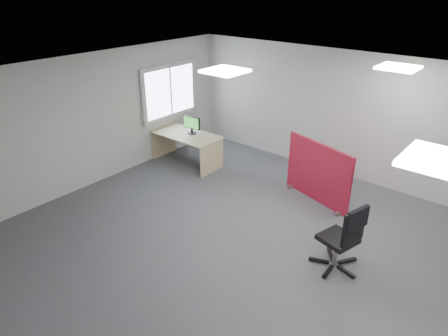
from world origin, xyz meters
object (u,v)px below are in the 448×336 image
Objects in this scene: red_divider at (318,173)px; office_chair at (345,235)px; second_desk at (188,141)px; monitor_second at (192,124)px.

red_divider reaches higher than office_chair.
office_chair is (4.48, -1.32, 0.09)m from second_desk.
second_desk is 3.61× the size of monitor_second.
second_desk is 1.45× the size of office_chair.
monitor_second is 4.63m from office_chair.
red_divider reaches higher than second_desk.
red_divider is 2.12m from office_chair.
second_desk is at bearing -157.66° from red_divider.
monitor_second is (-3.09, -0.27, 0.37)m from red_divider.
second_desk is (-3.17, -0.34, -0.03)m from red_divider.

